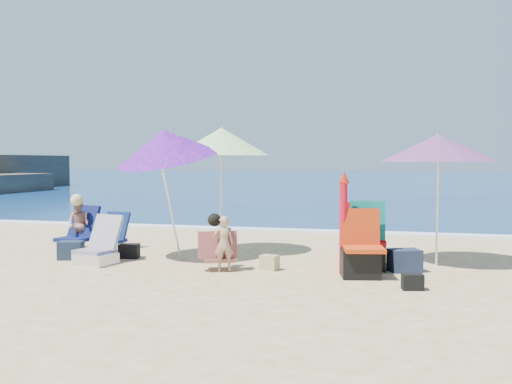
% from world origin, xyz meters
% --- Properties ---
extents(ground, '(120.00, 120.00, 0.00)m').
position_xyz_m(ground, '(0.00, 0.00, 0.00)').
color(ground, '#D8BC84').
rests_on(ground, ground).
extents(sea, '(120.00, 80.00, 0.12)m').
position_xyz_m(sea, '(0.00, 45.00, -0.05)').
color(sea, navy).
rests_on(sea, ground).
extents(foam, '(120.00, 0.50, 0.04)m').
position_xyz_m(foam, '(0.00, 5.10, 0.02)').
color(foam, white).
rests_on(foam, ground).
extents(umbrella_turquoise, '(2.29, 2.29, 2.01)m').
position_xyz_m(umbrella_turquoise, '(2.40, 1.59, 1.77)').
color(umbrella_turquoise, white).
rests_on(umbrella_turquoise, ground).
extents(umbrella_striped, '(1.72, 1.72, 2.18)m').
position_xyz_m(umbrella_striped, '(-1.12, 1.83, 1.90)').
color(umbrella_striped, silver).
rests_on(umbrella_striped, ground).
extents(umbrella_blue, '(2.19, 2.23, 2.24)m').
position_xyz_m(umbrella_blue, '(-1.78, 0.99, 1.84)').
color(umbrella_blue, white).
rests_on(umbrella_blue, ground).
extents(furled_umbrella, '(0.16, 0.16, 1.43)m').
position_xyz_m(furled_umbrella, '(1.09, 0.47, 0.79)').
color(furled_umbrella, red).
rests_on(furled_umbrella, ground).
extents(chair_navy, '(0.54, 0.62, 0.66)m').
position_xyz_m(chair_navy, '(-3.14, 1.65, 0.18)').
color(chair_navy, '#0D164C').
rests_on(chair_navy, ground).
extents(chair_rainbow, '(0.68, 0.78, 0.73)m').
position_xyz_m(chair_rainbow, '(-2.65, 0.36, 0.19)').
color(chair_rainbow, '#C86146').
rests_on(chair_rainbow, ground).
extents(camp_chair_left, '(0.65, 0.66, 0.92)m').
position_xyz_m(camp_chair_left, '(1.35, 0.31, 0.28)').
color(camp_chair_left, red).
rests_on(camp_chair_left, ground).
extents(camp_chair_right, '(0.62, 0.71, 1.02)m').
position_xyz_m(camp_chair_right, '(1.38, 0.88, 0.37)').
color(camp_chair_right, red).
rests_on(camp_chair_right, ground).
extents(person_center, '(0.59, 0.54, 0.81)m').
position_xyz_m(person_center, '(-0.63, 0.25, 0.39)').
color(person_center, tan).
rests_on(person_center, ground).
extents(person_left, '(0.64, 0.74, 0.99)m').
position_xyz_m(person_left, '(-3.72, 1.57, 0.45)').
color(person_left, tan).
rests_on(person_left, ground).
extents(bag_navy_a, '(0.44, 0.37, 0.29)m').
position_xyz_m(bag_navy_a, '(-3.26, 0.58, 0.15)').
color(bag_navy_a, '#182436').
rests_on(bag_navy_a, ground).
extents(bag_black_a, '(0.36, 0.29, 0.23)m').
position_xyz_m(bag_black_a, '(-2.41, 0.93, 0.11)').
color(bag_black_a, black).
rests_on(bag_black_a, ground).
extents(bag_tan, '(0.29, 0.24, 0.21)m').
position_xyz_m(bag_tan, '(0.03, 0.51, 0.11)').
color(bag_tan, tan).
rests_on(bag_tan, ground).
extents(bag_navy_b, '(0.52, 0.46, 0.32)m').
position_xyz_m(bag_navy_b, '(1.93, 0.87, 0.16)').
color(bag_navy_b, '#1C273D').
rests_on(bag_navy_b, ground).
extents(bag_black_b, '(0.28, 0.22, 0.20)m').
position_xyz_m(bag_black_b, '(2.02, -0.33, 0.10)').
color(bag_black_b, black).
rests_on(bag_black_b, ground).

